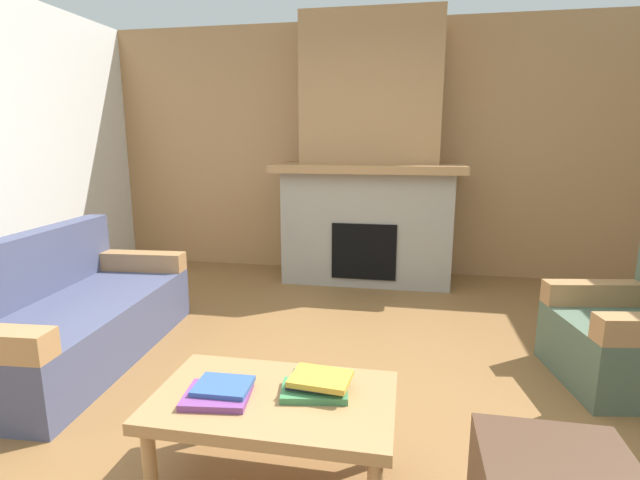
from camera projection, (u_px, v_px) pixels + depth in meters
ground at (325, 410)px, 2.63m from camera, size 9.00×9.00×0.00m
wall_back_wood_panel at (372, 151)px, 5.24m from camera, size 6.00×0.12×2.70m
fireplace at (369, 170)px, 4.92m from camera, size 1.90×0.82×2.70m
couch at (69, 318)px, 3.22m from camera, size 0.96×1.85×0.85m
armchair at (636, 338)px, 2.87m from camera, size 0.87×0.87×0.85m
coffee_table at (274, 407)px, 1.98m from camera, size 1.00×0.60×0.43m
book_stack_near_edge at (219, 392)px, 1.95m from camera, size 0.29×0.25×0.05m
book_stack_center at (317, 384)px, 1.98m from camera, size 0.30×0.24×0.07m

